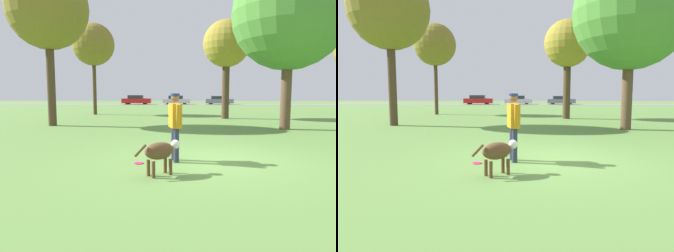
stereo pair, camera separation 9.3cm
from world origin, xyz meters
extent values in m
plane|color=#608C42|center=(0.00, 0.00, 0.00)|extent=(120.00, 120.00, 0.00)
cube|color=gray|center=(0.00, 37.81, 0.01)|extent=(120.00, 6.00, 0.01)
cylinder|color=#2D334C|center=(-0.77, -0.26, 0.40)|extent=(0.16, 0.16, 0.80)
cylinder|color=#2D334C|center=(-0.83, -0.01, 0.40)|extent=(0.16, 0.16, 0.80)
cube|color=#C68419|center=(-0.80, -0.14, 1.08)|extent=(0.33, 0.51, 0.56)
cylinder|color=#C68419|center=(-0.74, -0.39, 1.08)|extent=(0.14, 0.22, 0.57)
cylinder|color=#C68419|center=(-0.86, 0.12, 1.08)|extent=(0.14, 0.22, 0.57)
sphere|color=brown|center=(-0.80, -0.14, 1.49)|extent=(0.24, 0.24, 0.20)
cylinder|color=navy|center=(-0.80, -0.14, 1.56)|extent=(0.25, 0.25, 0.05)
ellipsoid|color=brown|center=(-1.08, -1.39, 0.48)|extent=(0.71, 0.65, 0.34)
ellipsoid|color=white|center=(-0.94, -1.28, 0.42)|extent=(0.29, 0.30, 0.18)
sphere|color=white|center=(-0.77, -1.16, 0.58)|extent=(0.25, 0.25, 0.18)
cylinder|color=brown|center=(-0.98, -1.19, 0.16)|extent=(0.10, 0.10, 0.32)
cylinder|color=brown|center=(-0.86, -1.34, 0.16)|extent=(0.10, 0.10, 0.32)
cylinder|color=brown|center=(-1.29, -1.43, 0.16)|extent=(0.10, 0.10, 0.32)
cylinder|color=brown|center=(-1.18, -1.58, 0.16)|extent=(0.10, 0.10, 0.32)
cylinder|color=brown|center=(-1.41, -1.64, 0.53)|extent=(0.23, 0.19, 0.23)
cylinder|color=#E52366|center=(-1.62, -0.42, 0.01)|extent=(0.22, 0.22, 0.02)
torus|color=#E52366|center=(-1.62, -0.42, 0.01)|extent=(0.22, 0.22, 0.02)
cylinder|color=brown|center=(3.98, 6.41, 1.60)|extent=(0.45, 0.45, 3.21)
sphere|color=#4C8938|center=(3.98, 6.41, 5.05)|extent=(4.92, 4.92, 4.92)
cylinder|color=#4C3826|center=(2.19, 12.19, 1.80)|extent=(0.46, 0.46, 3.61)
sphere|color=olive|center=(2.19, 12.19, 4.71)|extent=(2.94, 2.94, 2.94)
cylinder|color=#4C3826|center=(-7.18, 15.52, 2.03)|extent=(0.27, 0.27, 4.06)
sphere|color=olive|center=(-7.18, 15.52, 5.24)|extent=(3.13, 3.13, 3.13)
cylinder|color=#4C3826|center=(-7.02, 7.50, 2.09)|extent=(0.39, 0.39, 4.18)
sphere|color=olive|center=(-7.02, 7.50, 5.62)|extent=(3.84, 3.84, 3.84)
cube|color=red|center=(-7.21, 37.50, 0.54)|extent=(4.28, 1.85, 0.68)
cube|color=#232D38|center=(-7.34, 37.49, 1.13)|extent=(2.23, 1.58, 0.49)
cylinder|color=black|center=(-5.94, 38.29, 0.29)|extent=(0.58, 0.21, 0.58)
cylinder|color=black|center=(-5.92, 36.73, 0.29)|extent=(0.58, 0.21, 0.58)
cylinder|color=black|center=(-8.50, 38.26, 0.29)|extent=(0.58, 0.21, 0.58)
cylinder|color=black|center=(-8.48, 36.70, 0.29)|extent=(0.58, 0.21, 0.58)
cube|color=#B7B7BC|center=(-1.27, 38.12, 0.50)|extent=(4.09, 1.89, 0.61)
cube|color=#232D38|center=(-1.39, 38.12, 1.06)|extent=(2.13, 1.61, 0.49)
cylinder|color=black|center=(-0.06, 38.94, 0.28)|extent=(0.56, 0.21, 0.56)
cylinder|color=black|center=(-0.04, 37.33, 0.28)|extent=(0.56, 0.21, 0.56)
cylinder|color=black|center=(-2.50, 38.91, 0.28)|extent=(0.56, 0.21, 0.56)
cylinder|color=black|center=(-2.48, 37.31, 0.28)|extent=(0.56, 0.21, 0.56)
cube|color=slate|center=(5.10, 38.07, 0.51)|extent=(4.15, 1.74, 0.62)
cube|color=#232D38|center=(4.98, 38.07, 1.03)|extent=(2.17, 1.47, 0.43)
cylinder|color=black|center=(6.35, 38.76, 0.28)|extent=(0.57, 0.21, 0.56)
cylinder|color=black|center=(6.32, 37.33, 0.28)|extent=(0.57, 0.21, 0.56)
cylinder|color=black|center=(3.88, 38.80, 0.28)|extent=(0.57, 0.21, 0.56)
cylinder|color=black|center=(3.85, 37.38, 0.28)|extent=(0.57, 0.21, 0.56)
camera|label=1|loc=(-0.68, -7.06, 1.58)|focal=32.00mm
camera|label=2|loc=(-0.58, -7.06, 1.58)|focal=32.00mm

